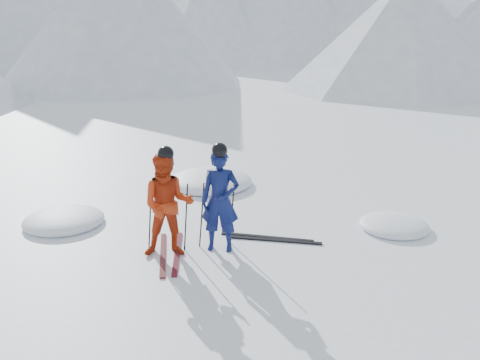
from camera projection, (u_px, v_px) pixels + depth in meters
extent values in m
plane|color=white|center=(320.00, 243.00, 9.04)|extent=(160.00, 160.00, 0.00)
cone|color=#B2BCD1|center=(115.00, 2.00, 54.44)|extent=(17.69, 17.69, 11.93)
cone|color=#B2BCD1|center=(214.00, 6.00, 49.09)|extent=(19.63, 19.63, 10.85)
cone|color=silver|center=(458.00, 9.00, 55.86)|extent=(24.45, 24.45, 10.76)
cone|color=#B2BCD1|center=(403.00, 33.00, 29.05)|extent=(14.00, 14.00, 6.50)
cone|color=#B2BCD1|center=(119.00, 11.00, 31.37)|extent=(16.00, 16.00, 9.00)
imported|color=#0C154C|center=(220.00, 201.00, 8.53)|extent=(0.75, 0.61, 1.78)
imported|color=#B22D0E|center=(168.00, 205.00, 8.32)|extent=(0.92, 0.75, 1.77)
cylinder|color=black|center=(202.00, 215.00, 8.70)|extent=(0.12, 0.08, 1.18)
cylinder|color=black|center=(232.00, 211.00, 8.89)|extent=(0.12, 0.07, 1.18)
cylinder|color=black|center=(150.00, 218.00, 8.59)|extent=(0.12, 0.09, 1.18)
cylinder|color=black|center=(186.00, 217.00, 8.60)|extent=(0.12, 0.08, 1.18)
cube|color=black|center=(163.00, 254.00, 8.55)|extent=(0.20, 1.70, 0.03)
cube|color=black|center=(177.00, 253.00, 8.60)|extent=(0.31, 1.70, 0.03)
cube|color=black|center=(267.00, 237.00, 9.23)|extent=(1.59, 0.77, 0.03)
cube|color=black|center=(274.00, 240.00, 9.11)|extent=(1.61, 0.72, 0.03)
ellipsoid|color=white|center=(64.00, 224.00, 9.90)|extent=(1.55, 1.55, 0.34)
ellipsoid|color=white|center=(394.00, 228.00, 9.67)|extent=(1.31, 1.31, 0.29)
ellipsoid|color=white|center=(210.00, 185.00, 12.29)|extent=(2.03, 2.03, 0.45)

